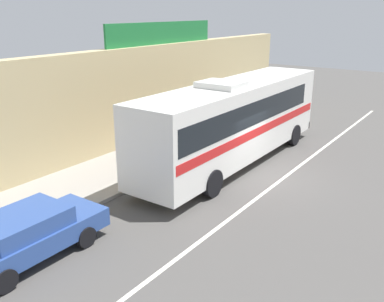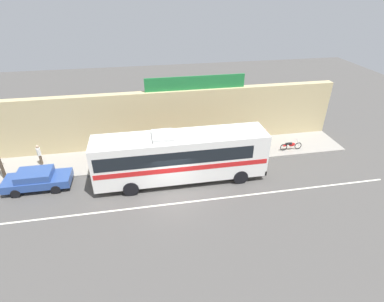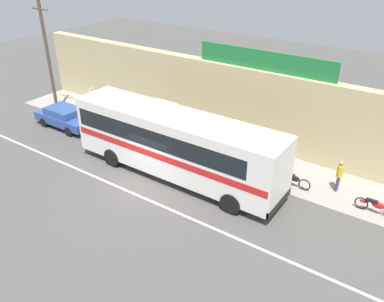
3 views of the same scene
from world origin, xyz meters
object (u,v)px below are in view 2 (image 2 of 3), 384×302
motorcycle_green (245,150)px  pedestrian_by_curb (265,137)px  parked_car (37,179)px  intercity_bus (180,155)px  motorcycle_orange (291,145)px  pedestrian_near_shop (39,153)px

motorcycle_green → pedestrian_by_curb: size_ratio=1.08×
parked_car → motorcycle_green: (15.46, 1.63, -0.17)m
pedestrian_by_curb → intercity_bus: bearing=-156.9°
intercity_bus → parked_car: size_ratio=2.73×
motorcycle_orange → pedestrian_by_curb: size_ratio=1.12×
intercity_bus → pedestrian_by_curb: bearing=23.1°
motorcycle_green → pedestrian_by_curb: 2.26m
motorcycle_green → pedestrian_by_curb: (2.00, 0.89, 0.56)m
parked_car → motorcycle_green: bearing=6.0°
intercity_bus → motorcycle_green: intercity_bus is taller
motorcycle_orange → pedestrian_by_curb: (-2.00, 0.88, 0.56)m
motorcycle_orange → motorcycle_green: size_ratio=1.04×
parked_car → pedestrian_by_curb: (17.46, 2.52, 0.39)m
intercity_bus → motorcycle_orange: size_ratio=6.24×
parked_car → pedestrian_by_curb: pedestrian_by_curb is taller
motorcycle_green → motorcycle_orange: bearing=0.1°
parked_car → motorcycle_green: 15.55m
parked_car → intercity_bus: bearing=-4.4°
parked_car → motorcycle_orange: size_ratio=2.28×
intercity_bus → pedestrian_by_curb: intercity_bus is taller
pedestrian_near_shop → pedestrian_by_curb: (17.97, -0.44, -0.00)m
parked_car → pedestrian_near_shop: size_ratio=2.56×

